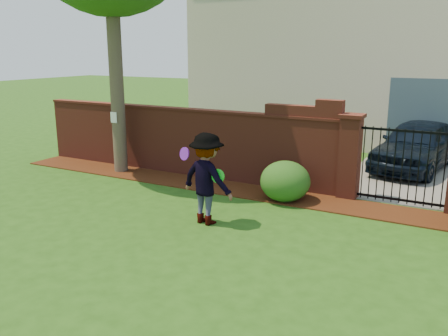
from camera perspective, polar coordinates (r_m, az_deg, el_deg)
The scene contains 13 objects.
ground at distance 8.50m, azimuth -8.58°, elevation -8.43°, with size 80.00×80.00×0.01m, color #214B12.
mulch_bed at distance 11.61m, azimuth -2.45°, elevation -1.98°, with size 11.10×1.08×0.03m, color #361709.
brick_wall at distance 12.50m, azimuth -5.11°, elevation 3.43°, with size 8.70×0.31×2.16m.
pillar_left at distance 10.74m, azimuth 14.91°, elevation 1.41°, with size 0.50×0.50×1.88m.
iron_gate at distance 10.57m, azimuth 20.66°, elevation 0.20°, with size 1.78×0.03×1.60m.
driveway at distance 14.64m, azimuth 22.66°, elevation 0.28°, with size 3.20×8.00×0.01m, color slate.
house at distance 18.61m, azimuth 17.20°, elevation 13.29°, with size 12.40×6.40×6.30m.
car at distance 13.83m, azimuth 21.92°, elevation 2.47°, with size 1.61×4.00×1.36m, color black.
paper_notice at distance 12.75m, azimuth -13.15°, elevation 5.95°, with size 0.20×0.01×0.28m, color white.
shrub_left at distance 10.36m, azimuth 7.37°, elevation -1.60°, with size 1.09×1.09×0.89m, color #174B16.
man at distance 8.85m, azimuth -2.25°, elevation -1.35°, with size 1.13×0.65×1.75m, color gray.
frisbee_purple at distance 8.93m, azimuth -4.78°, elevation 1.72°, with size 0.25×0.25×0.02m, color #6A1BA9.
frisbee_green at distance 8.64m, azimuth -0.74°, elevation -0.98°, with size 0.26×0.26×0.02m, color green.
Camera 1 is at (4.81, -6.22, 3.23)m, focal length 37.96 mm.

